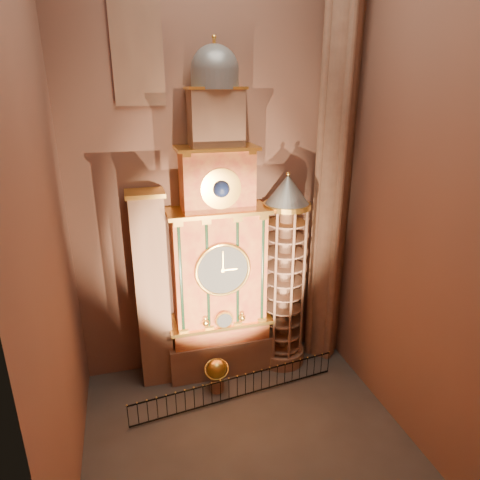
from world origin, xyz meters
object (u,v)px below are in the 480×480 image
object	(u,v)px
celestial_globe	(217,373)
astronomical_clock	(218,255)
iron_railing	(237,387)
portrait_tower	(152,291)
stair_turret	(284,275)

from	to	relation	value
celestial_globe	astronomical_clock	bearing A→B (deg)	72.19
astronomical_clock	iron_railing	size ratio (longest dim) A/B	1.58
celestial_globe	portrait_tower	bearing A→B (deg)	145.98
astronomical_clock	stair_turret	bearing A→B (deg)	-4.30
celestial_globe	iron_railing	bearing A→B (deg)	-45.83
astronomical_clock	iron_railing	world-z (taller)	astronomical_clock
astronomical_clock	iron_railing	bearing A→B (deg)	-84.93
astronomical_clock	stair_turret	size ratio (longest dim) A/B	1.55
portrait_tower	iron_railing	bearing A→B (deg)	-37.14
astronomical_clock	portrait_tower	size ratio (longest dim) A/B	1.64
stair_turret	portrait_tower	bearing A→B (deg)	177.67
portrait_tower	celestial_globe	distance (m)	5.29
portrait_tower	celestial_globe	xyz separation A→B (m)	(2.80, -1.89, -4.07)
astronomical_clock	stair_turret	distance (m)	3.78
stair_turret	celestial_globe	world-z (taller)	stair_turret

